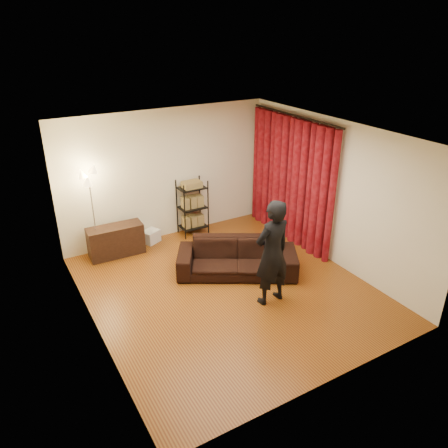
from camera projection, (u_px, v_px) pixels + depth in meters
floor at (228, 289)px, 7.58m from camera, size 5.00×5.00×0.00m
ceiling at (228, 135)px, 6.43m from camera, size 5.00×5.00×0.00m
wall_back at (166, 175)px, 8.96m from camera, size 5.00×0.00×5.00m
wall_front at (338, 295)px, 5.04m from camera, size 5.00×0.00×5.00m
wall_left at (87, 252)px, 5.98m from camera, size 0.00×5.00×5.00m
wall_right at (333, 193)px, 8.03m from camera, size 0.00×5.00×5.00m
curtain_rod at (295, 115)px, 8.34m from camera, size 0.04×2.65×0.04m
curtain at (290, 180)px, 8.88m from camera, size 0.22×2.65×2.55m
sofa at (237, 258)px, 7.93m from camera, size 2.28×1.82×0.63m
person at (272, 253)px, 6.89m from camera, size 0.69×0.48×1.79m
media_cabinet at (116, 241)px, 8.55m from camera, size 1.08×0.43×0.62m
storage_boxes at (152, 236)px, 9.11m from camera, size 0.41×0.38×0.27m
wire_shelf at (193, 207)px, 9.31m from camera, size 0.55×0.39×1.22m
floor_lamp at (94, 216)px, 8.15m from camera, size 0.42×0.42×1.83m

